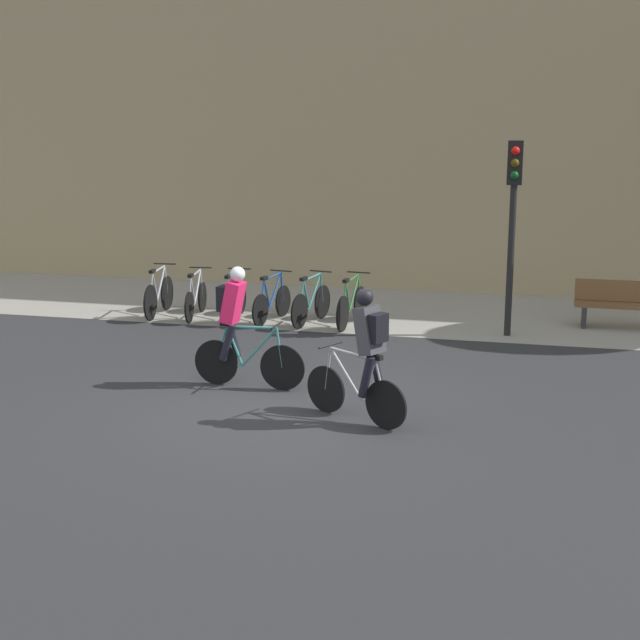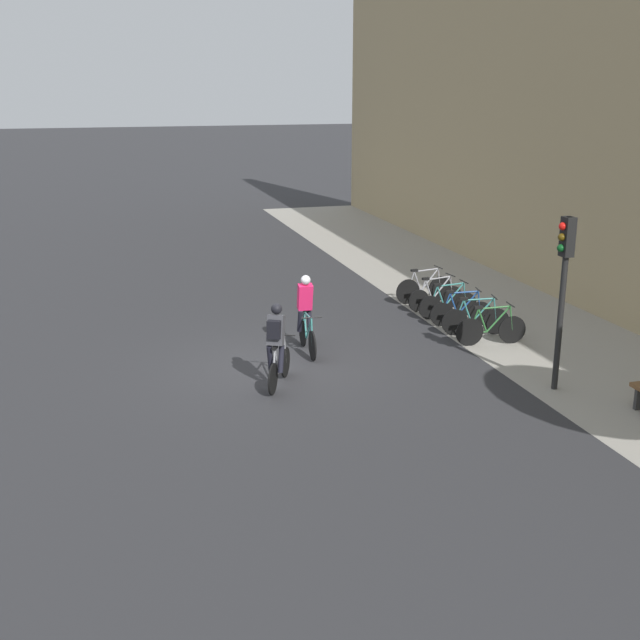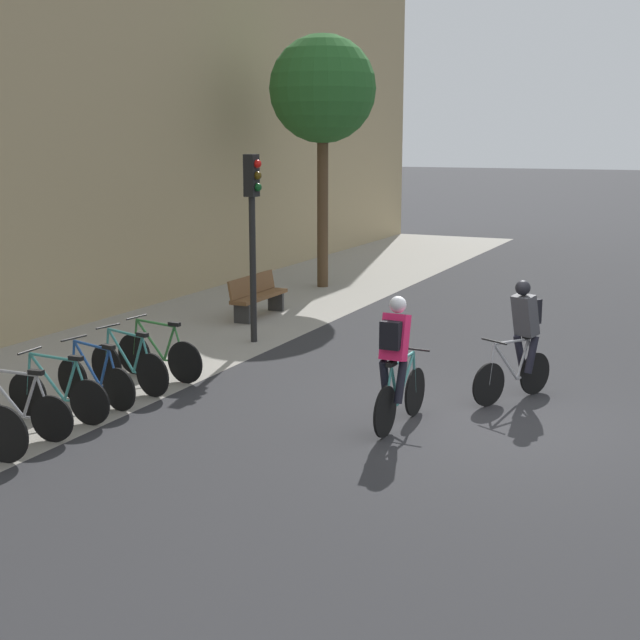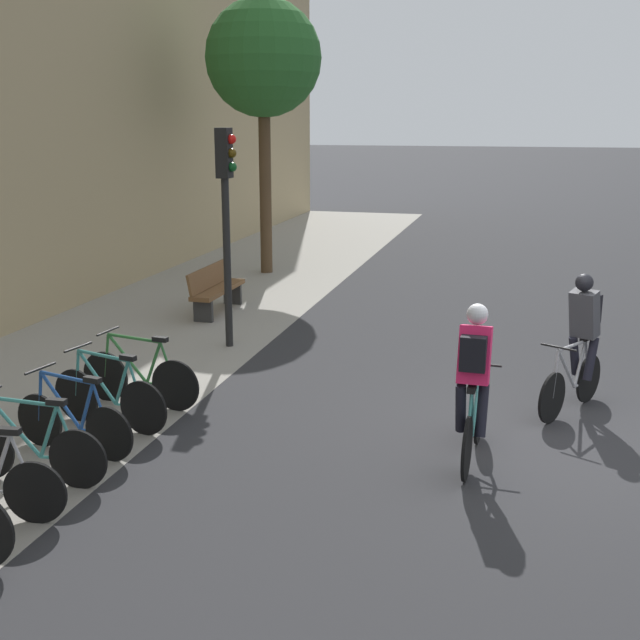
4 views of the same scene
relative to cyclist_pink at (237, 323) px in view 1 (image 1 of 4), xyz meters
name	(u,v)px [view 1 (image 1 of 4)]	position (x,y,z in m)	size (l,w,h in m)	color
ground	(279,410)	(0.88, -0.91, -0.95)	(200.00, 200.00, 0.00)	#2B2B2D
kerb_strip	(371,309)	(0.88, 5.84, -0.94)	(44.00, 4.50, 0.01)	gray
building_facade	(396,45)	(0.88, 8.39, 4.49)	(44.00, 0.60, 10.88)	tan
cyclist_pink	(237,323)	(0.00, 0.00, 0.00)	(1.70, 0.46, 1.78)	black
cyclist_grey	(366,352)	(2.11, -1.17, 0.00)	(1.47, 0.81, 1.76)	black
parked_bike_0	(159,295)	(-3.13, 4.26, -0.53)	(0.46, 1.71, 0.99)	black
parked_bike_1	(196,298)	(-2.34, 4.26, -0.57)	(0.46, 1.64, 0.94)	black
parked_bike_2	(233,300)	(-1.56, 4.26, -0.56)	(0.46, 1.65, 0.95)	black
parked_bike_3	(272,302)	(-0.78, 4.26, -0.56)	(0.46, 1.58, 0.94)	black
parked_bike_4	(311,303)	(0.01, 4.26, -0.55)	(0.49, 1.65, 0.96)	black
parked_bike_5	(351,305)	(0.79, 4.26, -0.55)	(0.46, 1.71, 0.97)	black
traffic_light_pole	(513,202)	(3.70, 4.15, 1.46)	(0.26, 0.30, 3.47)	black
bench	(627,304)	(5.82, 5.24, -0.47)	(1.87, 0.44, 0.89)	brown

